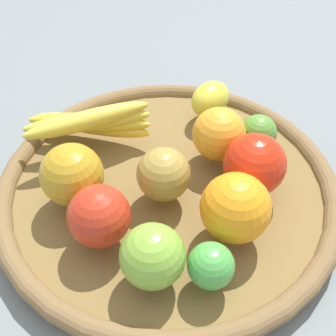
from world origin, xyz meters
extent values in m
plane|color=slate|center=(0.00, 0.00, 0.00)|extent=(2.40, 2.40, 0.00)
cylinder|color=brown|center=(0.00, 0.00, 0.01)|extent=(0.45, 0.45, 0.03)
torus|color=brown|center=(0.00, 0.00, 0.03)|extent=(0.46, 0.46, 0.03)
sphere|color=#BC8F1F|center=(0.01, -0.12, 0.08)|extent=(0.10, 0.10, 0.08)
sphere|color=red|center=(0.03, 0.10, 0.08)|extent=(0.11, 0.11, 0.08)
ellipsoid|color=yellow|center=(-0.12, -0.09, 0.05)|extent=(0.10, 0.17, 0.03)
ellipsoid|color=yellow|center=(-0.11, -0.09, 0.07)|extent=(0.07, 0.18, 0.03)
ellipsoid|color=yellow|center=(-0.09, -0.10, 0.08)|extent=(0.03, 0.18, 0.03)
ellipsoid|color=yellow|center=(-0.08, -0.09, 0.09)|extent=(0.07, 0.18, 0.03)
sphere|color=#AA8C3C|center=(0.02, -0.01, 0.07)|extent=(0.07, 0.07, 0.07)
sphere|color=orange|center=(0.10, 0.06, 0.08)|extent=(0.09, 0.09, 0.08)
sphere|color=red|center=(0.08, -0.09, 0.08)|extent=(0.08, 0.08, 0.07)
sphere|color=#579433|center=(-0.04, 0.14, 0.07)|extent=(0.06, 0.06, 0.05)
ellipsoid|color=yellow|center=(-0.13, 0.09, 0.07)|extent=(0.08, 0.09, 0.05)
sphere|color=green|center=(0.16, 0.01, 0.07)|extent=(0.07, 0.07, 0.05)
sphere|color=#82B339|center=(0.14, -0.04, 0.08)|extent=(0.10, 0.10, 0.07)
sphere|color=orange|center=(-0.03, 0.08, 0.08)|extent=(0.09, 0.09, 0.07)
camera|label=1|loc=(0.40, -0.08, 0.47)|focal=47.24mm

